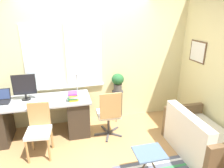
% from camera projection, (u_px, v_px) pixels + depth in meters
% --- Properties ---
extents(ground_plane, '(14.00, 14.00, 0.00)m').
position_uv_depth(ground_plane, '(95.00, 139.00, 3.79)').
color(ground_plane, tan).
extents(wall_back_with_window, '(9.00, 0.12, 2.70)m').
position_uv_depth(wall_back_with_window, '(86.00, 60.00, 4.03)').
color(wall_back_with_window, beige).
rests_on(wall_back_with_window, ground_plane).
extents(wall_right_with_picture, '(0.08, 9.00, 2.70)m').
position_uv_depth(wall_right_with_picture, '(205.00, 63.00, 3.81)').
color(wall_right_with_picture, beige).
rests_on(wall_right_with_picture, ground_plane).
extents(desk, '(1.92, 0.70, 0.75)m').
position_uv_depth(desk, '(39.00, 117.00, 3.75)').
color(desk, '#9EA3A8').
rests_on(desk, ground_plane).
extents(monitor, '(0.40, 0.16, 0.48)m').
position_uv_depth(monitor, '(24.00, 86.00, 3.58)').
color(monitor, black).
rests_on(monitor, desk).
extents(keyboard, '(0.38, 0.14, 0.02)m').
position_uv_depth(keyboard, '(27.00, 103.00, 3.50)').
color(keyboard, silver).
rests_on(keyboard, desk).
extents(mouse, '(0.04, 0.07, 0.04)m').
position_uv_depth(mouse, '(43.00, 101.00, 3.59)').
color(mouse, silver).
rests_on(mouse, desk).
extents(desk_lamp, '(0.15, 0.15, 0.45)m').
position_uv_depth(desk_lamp, '(77.00, 82.00, 3.79)').
color(desk_lamp, '#ADADB2').
rests_on(desk_lamp, desk).
extents(book_stack, '(0.19, 0.18, 0.16)m').
position_uv_depth(book_stack, '(73.00, 97.00, 3.59)').
color(book_stack, yellow).
rests_on(book_stack, desk).
extents(desk_chair_wooden, '(0.42, 0.43, 0.88)m').
position_uv_depth(desk_chair_wooden, '(39.00, 128.00, 3.25)').
color(desk_chair_wooden, '#B2844C').
rests_on(desk_chair_wooden, ground_plane).
extents(office_chair_swivel, '(0.53, 0.55, 0.95)m').
position_uv_depth(office_chair_swivel, '(109.00, 113.00, 3.71)').
color(office_chair_swivel, '#47474C').
rests_on(office_chair_swivel, ground_plane).
extents(couch_loveseat, '(0.79, 1.28, 0.77)m').
position_uv_depth(couch_loveseat, '(200.00, 139.00, 3.32)').
color(couch_loveseat, white).
rests_on(couch_loveseat, ground_plane).
extents(plant_stand, '(0.23, 0.23, 0.69)m').
position_uv_depth(plant_stand, '(118.00, 95.00, 4.26)').
color(plant_stand, '#333338').
rests_on(plant_stand, ground_plane).
extents(potted_plant, '(0.25, 0.25, 0.37)m').
position_uv_depth(potted_plant, '(118.00, 81.00, 4.15)').
color(potted_plant, '#514C47').
rests_on(potted_plant, plant_stand).
extents(folding_stool, '(0.42, 0.35, 0.45)m').
position_uv_depth(folding_stool, '(149.00, 154.00, 2.77)').
color(folding_stool, slate).
rests_on(folding_stool, ground_plane).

